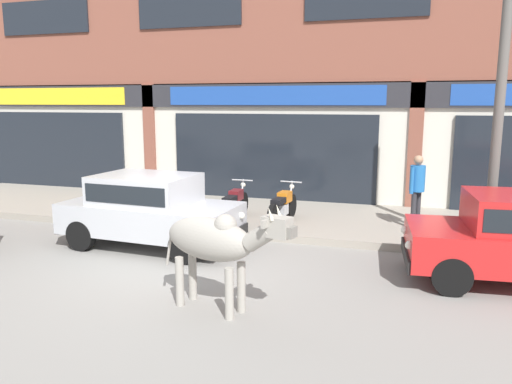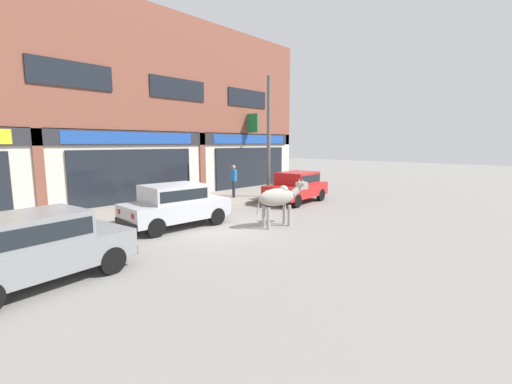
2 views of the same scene
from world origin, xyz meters
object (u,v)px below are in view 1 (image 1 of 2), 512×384
at_px(pedestrian, 417,184).
at_px(motorcycle_0, 234,204).
at_px(utility_pole, 501,90).
at_px(motorcycle_1, 283,206).
at_px(cow, 215,241).
at_px(car_0, 149,207).

bearing_deg(pedestrian, motorcycle_0, -172.79).
bearing_deg(motorcycle_0, utility_pole, -6.74).
relative_size(motorcycle_1, pedestrian, 1.13).
xyz_separation_m(cow, motorcycle_0, (-1.35, 4.51, -0.46)).
distance_m(motorcycle_1, utility_pole, 4.96).
bearing_deg(car_0, pedestrian, 25.98).
relative_size(motorcycle_1, utility_pole, 0.31).
height_order(motorcycle_1, pedestrian, pedestrian).
bearing_deg(utility_pole, cow, -135.76).
xyz_separation_m(cow, pedestrian, (2.67, 5.02, 0.14)).
height_order(motorcycle_1, utility_pole, utility_pole).
xyz_separation_m(car_0, utility_pole, (6.42, 1.35, 2.28)).
xyz_separation_m(car_0, motorcycle_1, (2.23, 2.09, -0.27)).
bearing_deg(motorcycle_1, pedestrian, 7.96).
height_order(motorcycle_0, utility_pole, utility_pole).
relative_size(cow, utility_pole, 0.36).
bearing_deg(pedestrian, cow, -118.01).
distance_m(motorcycle_0, utility_pole, 5.94).
distance_m(motorcycle_1, pedestrian, 2.97).
xyz_separation_m(motorcycle_0, utility_pole, (5.33, -0.63, 2.55)).
relative_size(cow, pedestrian, 1.31).
xyz_separation_m(motorcycle_0, motorcycle_1, (1.13, 0.10, 0.00)).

